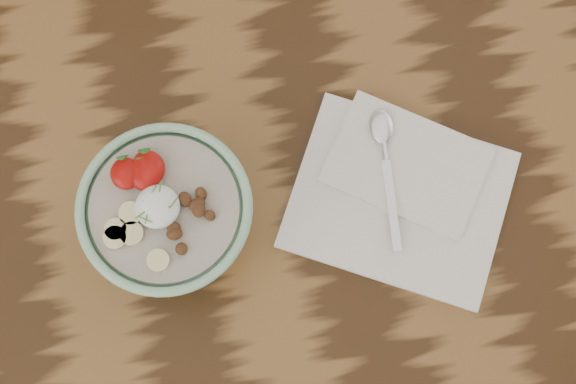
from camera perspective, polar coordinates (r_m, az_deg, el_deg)
name	(u,v)px	position (r cm, az deg, el deg)	size (l,w,h in cm)	color
table	(172,212)	(109.30, -8.25, -1.45)	(160.00, 90.00, 75.00)	#331D0C
breakfast_bowl	(169,214)	(92.83, -8.50, -1.59)	(19.62, 19.62, 12.90)	#8CBD97
napkin	(401,192)	(99.52, 8.01, -0.02)	(32.54, 30.86, 1.57)	white
spoon	(384,146)	(99.41, 6.85, 3.28)	(4.25, 18.00, 0.94)	silver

